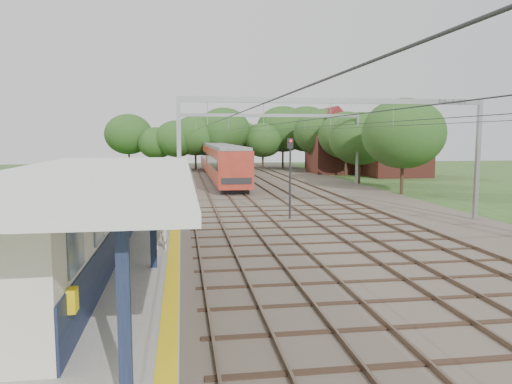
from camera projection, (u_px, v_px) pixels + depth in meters
ground at (380, 333)px, 12.60m from camera, size 160.00×160.00×0.00m
ballast_bed at (287, 193)px, 42.66m from camera, size 18.00×90.00×0.10m
platform at (130, 231)px, 25.23m from camera, size 5.00×52.00×0.35m
yellow_stripe at (175, 226)px, 25.54m from camera, size 0.45×52.00×0.01m
station_building at (70, 217)px, 17.94m from camera, size 3.41×18.00×3.40m
canopy at (96, 175)px, 16.94m from camera, size 6.40×20.00×3.44m
rail_tracks at (258, 192)px, 42.28m from camera, size 11.80×88.00×0.15m
catenary_system at (292, 128)px, 37.32m from camera, size 17.22×88.00×7.00m
tree_band at (245, 136)px, 68.74m from camera, size 31.72×30.88×8.82m
house_near at (396, 152)px, 60.55m from camera, size 7.00×6.12×7.89m
house_far at (341, 149)px, 65.68m from camera, size 8.00×6.12×8.66m
person at (160, 227)px, 20.22m from camera, size 0.72×0.51×1.86m
bicycle at (169, 212)px, 26.41m from camera, size 2.02×0.69×1.20m
train at (219, 160)px, 58.37m from camera, size 2.96×36.79×3.88m
signal_post at (290, 167)px, 28.89m from camera, size 0.38×0.32×4.81m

